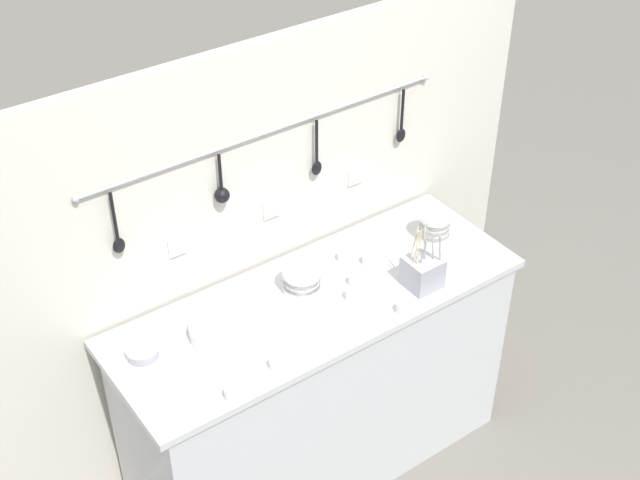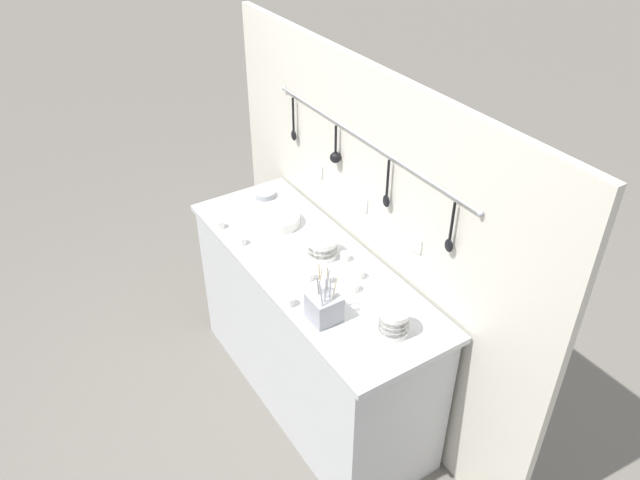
# 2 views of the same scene
# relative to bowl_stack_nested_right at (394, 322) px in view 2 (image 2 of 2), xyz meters

# --- Properties ---
(ground_plane) EXTENTS (20.00, 20.00, 0.00)m
(ground_plane) POSITION_rel_bowl_stack_nested_right_xyz_m (-0.60, -0.03, -0.98)
(ground_plane) COLOR #666059
(counter) EXTENTS (1.59, 0.57, 0.91)m
(counter) POSITION_rel_bowl_stack_nested_right_xyz_m (-0.60, -0.03, -0.52)
(counter) COLOR #B7BABC
(counter) RESTS_ON ground
(back_wall) EXTENTS (2.39, 0.09, 1.83)m
(back_wall) POSITION_rel_bowl_stack_nested_right_xyz_m (-0.60, 0.29, -0.06)
(back_wall) COLOR beige
(back_wall) RESTS_ON ground
(bowl_stack_nested_right) EXTENTS (0.13, 0.13, 0.12)m
(bowl_stack_nested_right) POSITION_rel_bowl_stack_nested_right_xyz_m (0.00, 0.00, 0.00)
(bowl_stack_nested_right) COLOR silver
(bowl_stack_nested_right) RESTS_ON counter
(bowl_stack_back_corner) EXTENTS (0.14, 0.14, 0.10)m
(bowl_stack_back_corner) POSITION_rel_bowl_stack_nested_right_xyz_m (-0.61, 0.04, -0.01)
(bowl_stack_back_corner) COLOR silver
(bowl_stack_back_corner) RESTS_ON counter
(plate_stack) EXTENTS (0.24, 0.24, 0.06)m
(plate_stack) POSITION_rel_bowl_stack_nested_right_xyz_m (-0.98, -0.00, -0.03)
(plate_stack) COLOR silver
(plate_stack) RESTS_ON counter
(steel_mixing_bowl) EXTENTS (0.11, 0.11, 0.03)m
(steel_mixing_bowl) POSITION_rel_bowl_stack_nested_right_xyz_m (-1.25, 0.07, -0.05)
(steel_mixing_bowl) COLOR #93969E
(steel_mixing_bowl) RESTS_ON counter
(cutlery_caddy) EXTENTS (0.13, 0.13, 0.27)m
(cutlery_caddy) POSITION_rel_bowl_stack_nested_right_xyz_m (-0.23, -0.19, 0.00)
(cutlery_caddy) COLOR #93969E
(cutlery_caddy) RESTS_ON counter
(cup_front_left) EXTENTS (0.05, 0.05, 0.04)m
(cup_front_left) POSITION_rel_bowl_stack_nested_right_xyz_m (-0.38, -0.27, -0.04)
(cup_front_left) COLOR silver
(cup_front_left) RESTS_ON counter
(cup_front_right) EXTENTS (0.05, 0.05, 0.04)m
(cup_front_right) POSITION_rel_bowl_stack_nested_right_xyz_m (-0.31, 0.02, -0.04)
(cup_front_right) COLOR silver
(cup_front_right) RESTS_ON counter
(cup_by_caddy) EXTENTS (0.05, 0.05, 0.04)m
(cup_by_caddy) POSITION_rel_bowl_stack_nested_right_xyz_m (-0.52, 0.12, -0.04)
(cup_by_caddy) COLOR silver
(cup_by_caddy) RESTS_ON counter
(cup_edge_far) EXTENTS (0.05, 0.05, 0.04)m
(cup_edge_far) POSITION_rel_bowl_stack_nested_right_xyz_m (-0.91, -0.25, -0.04)
(cup_edge_far) COLOR silver
(cup_edge_far) RESTS_ON counter
(cup_mid_row) EXTENTS (0.05, 0.05, 0.04)m
(cup_mid_row) POSITION_rel_bowl_stack_nested_right_xyz_m (-0.38, 0.10, -0.04)
(cup_mid_row) COLOR silver
(cup_mid_row) RESTS_ON counter
(cup_edge_near) EXTENTS (0.05, 0.05, 0.04)m
(cup_edge_near) POSITION_rel_bowl_stack_nested_right_xyz_m (-1.11, -0.27, -0.04)
(cup_edge_near) COLOR silver
(cup_edge_near) RESTS_ON counter
(cup_centre) EXTENTS (0.05, 0.05, 0.04)m
(cup_centre) POSITION_rel_bowl_stack_nested_right_xyz_m (-0.49, -0.11, -0.04)
(cup_centre) COLOR silver
(cup_centre) RESTS_ON counter
(cup_back_left) EXTENTS (0.05, 0.05, 0.04)m
(cup_back_left) POSITION_rel_bowl_stack_nested_right_xyz_m (-0.43, -0.05, -0.04)
(cup_back_left) COLOR silver
(cup_back_left) RESTS_ON counter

